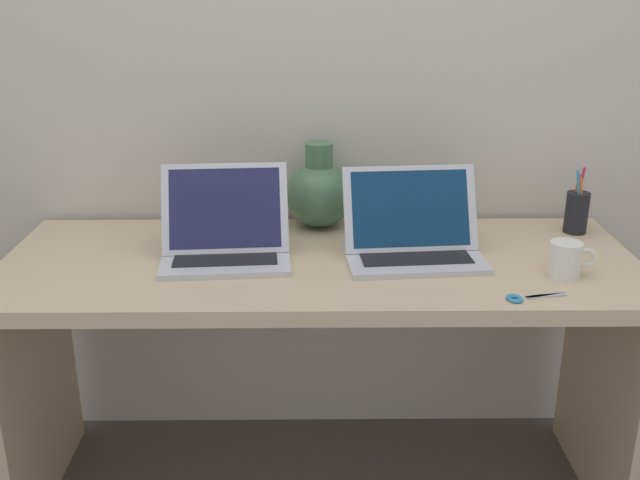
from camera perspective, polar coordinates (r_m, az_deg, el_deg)
back_wall at (r=2.15m, az=-0.10°, el=14.21°), size 4.40×0.04×2.40m
desk at (r=1.97m, az=0.00°, el=-5.30°), size 1.65×0.64×0.72m
laptop_left at (r=1.92m, az=-7.33°, el=0.42°), size 0.34×0.27×0.23m
laptop_right at (r=1.92m, az=7.16°, el=0.41°), size 0.37×0.27×0.22m
green_vase at (r=2.13m, az=-0.07°, el=3.68°), size 0.19×0.19×0.25m
coffee_mug at (r=1.88m, az=18.53°, el=-1.43°), size 0.11×0.08×0.09m
pen_cup at (r=2.21m, az=19.26°, el=2.10°), size 0.06×0.06×0.19m
scissors at (r=1.74m, az=15.65°, el=-4.30°), size 0.15×0.06×0.01m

